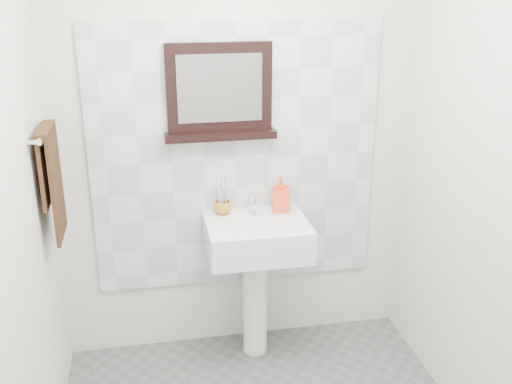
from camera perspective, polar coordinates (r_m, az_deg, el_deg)
back_wall at (r=3.32m, az=-1.95°, el=4.86°), size 2.00×0.01×2.50m
left_wall at (r=2.30m, az=-22.68°, el=-4.01°), size 0.01×2.20×2.50m
splashback at (r=3.34m, az=-1.89°, el=3.15°), size 1.60×0.02×1.50m
pedestal_sink at (r=3.33m, az=0.05°, el=-5.67°), size 0.55×0.44×0.96m
toothbrush_cup at (r=3.34m, az=-3.18°, el=-1.49°), size 0.11×0.11×0.08m
toothbrushes at (r=3.31m, az=-3.27°, el=-0.10°), size 0.05×0.04×0.21m
soap_dispenser at (r=3.36m, az=2.38°, el=-0.17°), size 0.10×0.10×0.20m
framed_mirror at (r=3.21m, az=-3.51°, el=9.31°), size 0.60×0.11×0.51m
towel_bar at (r=2.95m, az=-19.51°, el=5.49°), size 0.07×0.40×0.03m
hand_towel at (r=3.00m, az=-18.91°, el=1.63°), size 0.06×0.30×0.55m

